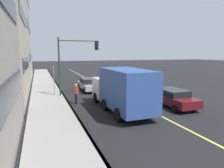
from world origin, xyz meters
name	(u,v)px	position (x,y,z in m)	size (l,w,h in m)	color
ground	(132,101)	(0.00, 0.00, 0.00)	(200.00, 200.00, 0.00)	black
sidewalk_slab	(50,108)	(0.00, 7.14, 0.07)	(80.00, 3.23, 0.15)	gray
curb_edge	(70,106)	(0.00, 5.60, 0.07)	(80.00, 0.16, 0.15)	slate
lane_stripe_center	(132,101)	(0.00, 0.00, 0.01)	(80.00, 0.16, 0.01)	#D8CC4C
car_silver	(89,84)	(6.72, 2.33, 0.75)	(4.75, 2.09, 1.44)	#A8AAB2
car_maroon	(172,97)	(-2.71, -2.37, 0.76)	(4.71, 2.07, 1.43)	#591116
truck_blue	(122,89)	(-2.53, 2.05, 1.70)	(7.66, 2.61, 3.24)	silver
pedestrian_with_backpack	(76,92)	(0.88, 4.89, 1.04)	(0.47, 0.46, 1.76)	#262D4C
traffic_light_mast	(75,56)	(4.19, 4.37, 4.03)	(0.28, 4.16, 5.88)	#1E3823
street_sign_post	(54,78)	(5.22, 6.43, 1.84)	(0.60, 0.08, 3.15)	slate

